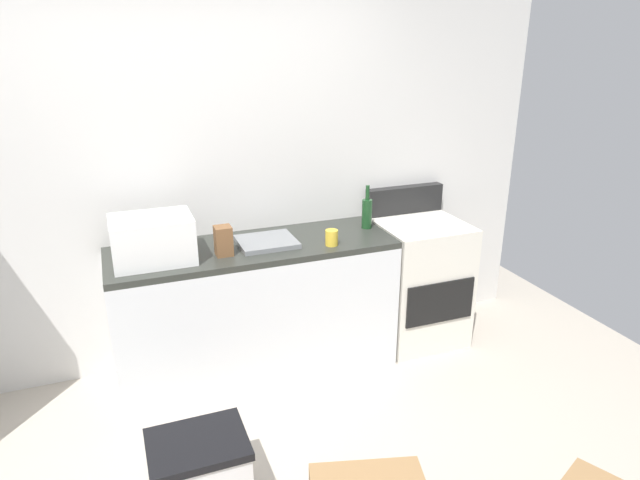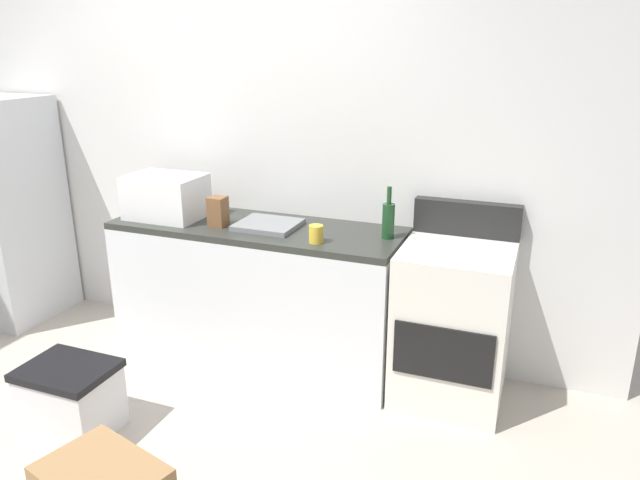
# 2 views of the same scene
# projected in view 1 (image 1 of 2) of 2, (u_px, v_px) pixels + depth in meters

# --- Properties ---
(wall_back) EXTENTS (5.00, 0.10, 2.60)m
(wall_back) POSITION_uv_depth(u_px,v_px,m) (191.00, 175.00, 3.62)
(wall_back) COLOR silver
(wall_back) RESTS_ON ground_plane
(kitchen_counter) EXTENTS (1.80, 0.60, 0.90)m
(kitchen_counter) POSITION_uv_depth(u_px,v_px,m) (256.00, 309.00, 3.71)
(kitchen_counter) COLOR silver
(kitchen_counter) RESTS_ON ground_plane
(stove_oven) EXTENTS (0.60, 0.61, 1.10)m
(stove_oven) POSITION_uv_depth(u_px,v_px,m) (418.00, 279.00, 4.12)
(stove_oven) COLOR silver
(stove_oven) RESTS_ON ground_plane
(microwave) EXTENTS (0.46, 0.34, 0.27)m
(microwave) POSITION_uv_depth(u_px,v_px,m) (153.00, 239.00, 3.26)
(microwave) COLOR white
(microwave) RESTS_ON kitchen_counter
(sink_basin) EXTENTS (0.36, 0.32, 0.03)m
(sink_basin) POSITION_uv_depth(u_px,v_px,m) (267.00, 242.00, 3.57)
(sink_basin) COLOR slate
(sink_basin) RESTS_ON kitchen_counter
(wine_bottle) EXTENTS (0.07, 0.07, 0.30)m
(wine_bottle) POSITION_uv_depth(u_px,v_px,m) (367.00, 213.00, 3.83)
(wine_bottle) COLOR #193F1E
(wine_bottle) RESTS_ON kitchen_counter
(coffee_mug) EXTENTS (0.08, 0.08, 0.10)m
(coffee_mug) POSITION_uv_depth(u_px,v_px,m) (332.00, 238.00, 3.54)
(coffee_mug) COLOR gold
(coffee_mug) RESTS_ON kitchen_counter
(knife_block) EXTENTS (0.10, 0.10, 0.18)m
(knife_block) POSITION_uv_depth(u_px,v_px,m) (223.00, 241.00, 3.37)
(knife_block) COLOR brown
(knife_block) RESTS_ON kitchen_counter
(storage_bin) EXTENTS (0.46, 0.36, 0.38)m
(storage_bin) POSITION_uv_depth(u_px,v_px,m) (200.00, 473.00, 2.68)
(storage_bin) COLOR silver
(storage_bin) RESTS_ON ground_plane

